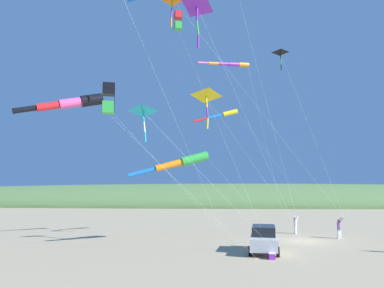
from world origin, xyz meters
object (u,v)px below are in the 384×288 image
(kite_box_white_trailing, at_px, (109,99))
(kite_delta_small_distant, at_px, (197,8))
(cooler_box, at_px, (272,256))
(parked_car, at_px, (264,239))
(person_adult_flyer, at_px, (295,224))
(kite_windsock_orange_high_right, at_px, (72,103))
(kite_windsock_long_streamer_left, at_px, (223,115))
(person_child_green_jacket, at_px, (339,227))
(kite_windsock_yellow_midlevel, at_px, (181,162))
(kite_delta_purple_drifting, at_px, (281,53))
(kite_box_red_high_left, at_px, (178,21))
(kite_windsock_blue_topmost, at_px, (231,64))
(kite_delta_black_fish_shape, at_px, (144,112))
(kite_delta_long_streamer_right, at_px, (206,96))

(kite_box_white_trailing, relative_size, kite_delta_small_distant, 0.71)
(cooler_box, bearing_deg, kite_box_white_trailing, -76.16)
(parked_car, distance_m, cooler_box, 2.51)
(person_adult_flyer, distance_m, kite_windsock_orange_high_right, 24.03)
(person_adult_flyer, bearing_deg, kite_windsock_orange_high_right, -59.44)
(person_adult_flyer, relative_size, kite_windsock_long_streamer_left, 0.13)
(kite_windsock_long_streamer_left, bearing_deg, kite_box_white_trailing, -31.28)
(person_child_green_jacket, height_order, kite_box_white_trailing, kite_box_white_trailing)
(person_child_green_jacket, bearing_deg, kite_windsock_yellow_midlevel, -74.32)
(cooler_box, relative_size, kite_delta_purple_drifting, 0.04)
(parked_car, distance_m, person_adult_flyer, 11.24)
(person_adult_flyer, xyz_separation_m, kite_box_white_trailing, (15.16, -14.91, 9.28))
(kite_box_red_high_left, xyz_separation_m, kite_box_white_trailing, (8.14, -3.66, -8.94))
(parked_car, bearing_deg, kite_windsock_long_streamer_left, -161.22)
(person_adult_flyer, bearing_deg, parked_car, -24.57)
(person_adult_flyer, relative_size, kite_windsock_blue_topmost, 0.11)
(person_adult_flyer, bearing_deg, kite_delta_black_fish_shape, -31.46)
(parked_car, relative_size, kite_delta_long_streamer_right, 0.36)
(parked_car, xyz_separation_m, kite_delta_black_fish_shape, (9.18, -7.20, 7.52))
(kite_windsock_yellow_midlevel, bearing_deg, kite_box_red_high_left, -111.80)
(parked_car, xyz_separation_m, cooler_box, (2.39, 0.13, -0.74))
(person_adult_flyer, distance_m, kite_box_white_trailing, 23.20)
(kite_box_red_high_left, xyz_separation_m, kite_windsock_orange_high_right, (4.09, -7.57, -8.23))
(cooler_box, distance_m, kite_windsock_blue_topmost, 17.16)
(kite_box_red_high_left, relative_size, kite_delta_long_streamer_right, 1.61)
(kite_delta_black_fish_shape, bearing_deg, kite_box_red_high_left, 177.15)
(kite_box_red_high_left, distance_m, kite_windsock_yellow_midlevel, 12.47)
(kite_windsock_yellow_midlevel, xyz_separation_m, kite_delta_black_fish_shape, (12.25, -0.93, 1.76))
(kite_windsock_blue_topmost, bearing_deg, kite_delta_purple_drifting, 70.77)
(kite_delta_long_streamer_right, bearing_deg, person_adult_flyer, 135.07)
(kite_box_red_high_left, distance_m, kite_windsock_orange_high_right, 11.91)
(kite_windsock_blue_topmost, bearing_deg, kite_box_white_trailing, -40.63)
(cooler_box, height_order, kite_delta_small_distant, kite_delta_small_distant)
(kite_delta_black_fish_shape, height_order, kite_delta_purple_drifting, kite_delta_purple_drifting)
(cooler_box, height_order, kite_delta_purple_drifting, kite_delta_purple_drifting)
(person_adult_flyer, distance_m, kite_windsock_yellow_midlevel, 14.28)
(person_adult_flyer, height_order, kite_delta_long_streamer_right, kite_delta_long_streamer_right)
(person_child_green_jacket, xyz_separation_m, kite_windsock_blue_topmost, (2.27, -9.77, 14.66))
(kite_box_white_trailing, xyz_separation_m, kite_delta_black_fish_shape, (4.24, 3.04, -1.76))
(person_adult_flyer, bearing_deg, kite_box_white_trailing, -44.51)
(kite_windsock_yellow_midlevel, bearing_deg, kite_windsock_orange_high_right, -63.29)
(kite_delta_black_fish_shape, bearing_deg, cooler_box, 132.83)
(kite_windsock_yellow_midlevel, relative_size, kite_delta_black_fish_shape, 1.51)
(cooler_box, xyz_separation_m, kite_delta_small_distant, (4.07, -4.74, 15.14))
(kite_delta_long_streamer_right, xyz_separation_m, kite_delta_small_distant, (7.86, -0.48, 3.45))
(kite_windsock_orange_high_right, bearing_deg, kite_box_red_high_left, 118.37)
(kite_windsock_blue_topmost, bearing_deg, cooler_box, 15.83)
(parked_car, xyz_separation_m, kite_delta_long_streamer_right, (-1.39, -4.13, 10.95))
(kite_box_white_trailing, bearing_deg, kite_delta_black_fish_shape, 35.66)
(parked_car, bearing_deg, cooler_box, 3.01)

